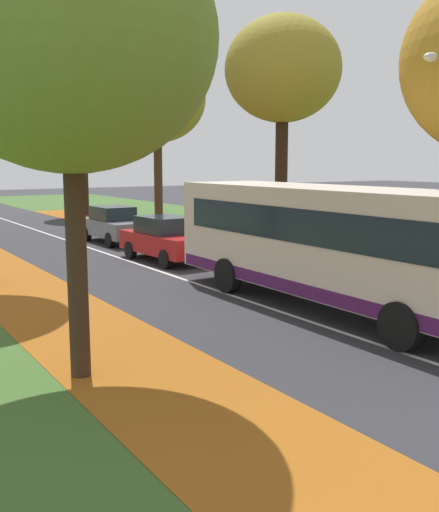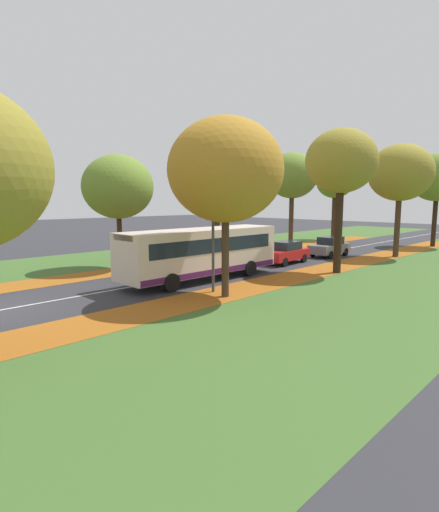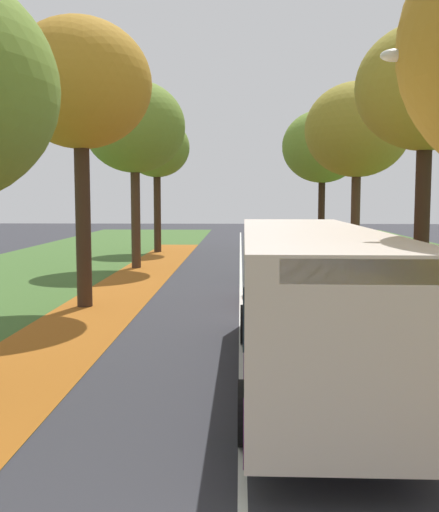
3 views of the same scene
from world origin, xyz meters
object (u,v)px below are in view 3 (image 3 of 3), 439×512
at_px(tree_right_mid, 426,89).
at_px(car_grey_following, 276,262).
at_px(tree_left_distant, 157,148).
at_px(tree_right_distant, 322,147).
at_px(car_red_lead, 275,280).
at_px(tree_right_far, 357,130).
at_px(tree_left_far, 135,128).
at_px(tree_left_mid, 80,86).
at_px(bus, 308,295).

relative_size(tree_right_mid, car_grey_following, 2.13).
height_order(tree_left_distant, tree_right_mid, tree_right_mid).
xyz_separation_m(tree_left_distant, car_grey_following, (6.99, -13.16, -5.92)).
bearing_deg(tree_right_mid, tree_right_distant, 91.27).
xyz_separation_m(car_red_lead, car_grey_following, (0.39, 5.70, 0.00)).
xyz_separation_m(tree_right_far, tree_right_distant, (-0.27, 10.25, 0.07)).
xyz_separation_m(tree_left_far, tree_right_distant, (10.63, 9.48, -0.20)).
distance_m(tree_right_mid, tree_right_distant, 20.36).
distance_m(tree_left_mid, bus, 11.41).
height_order(tree_left_mid, bus, tree_left_mid).
bearing_deg(tree_right_far, tree_right_distant, 91.50).
height_order(tree_left_far, car_grey_following, tree_left_far).
relative_size(tree_left_mid, bus, 0.89).
distance_m(tree_left_distant, car_red_lead, 20.84).
bearing_deg(car_red_lead, car_grey_following, 86.12).
xyz_separation_m(tree_left_distant, bus, (6.75, -27.40, -5.03)).
bearing_deg(tree_left_far, tree_left_mid, -89.06).
height_order(tree_left_mid, tree_left_distant, tree_left_mid).
bearing_deg(tree_right_distant, car_red_lead, -102.04).
relative_size(tree_right_mid, tree_right_far, 0.99).
height_order(tree_left_far, tree_right_mid, tree_left_far).
distance_m(tree_left_mid, tree_right_mid, 10.91).
xyz_separation_m(tree_right_far, bus, (-4.28, -17.77, -5.09)).
xyz_separation_m(tree_right_far, car_red_lead, (-4.42, -9.23, -5.98)).
xyz_separation_m(tree_right_mid, tree_right_distant, (-0.45, 20.35, -0.11)).
relative_size(tree_right_far, bus, 0.87).
xyz_separation_m(tree_right_mid, tree_right_far, (-0.18, 10.10, -0.17)).
bearing_deg(tree_right_far, tree_left_distant, 138.88).
relative_size(tree_left_far, bus, 0.90).
distance_m(tree_left_far, car_grey_following, 10.23).
bearing_deg(car_grey_following, car_red_lead, -93.88).
distance_m(tree_right_distant, bus, 28.77).
xyz_separation_m(tree_right_mid, bus, (-4.46, -7.67, -5.26)).
bearing_deg(car_red_lead, tree_right_far, 64.39).
bearing_deg(tree_right_far, tree_right_mid, -88.96).
bearing_deg(tree_left_distant, tree_right_far, -41.12).
relative_size(tree_left_mid, car_grey_following, 2.19).
height_order(tree_left_mid, car_red_lead, tree_left_mid).
bearing_deg(bus, tree_left_far, 109.66).
relative_size(tree_right_mid, tree_right_distant, 0.97).
relative_size(tree_left_mid, tree_left_distant, 1.06).
distance_m(tree_right_far, bus, 18.97).
distance_m(tree_right_mid, bus, 10.31).
bearing_deg(tree_right_far, tree_left_far, 175.96).
bearing_deg(tree_left_distant, tree_right_distant, 3.31).
height_order(car_red_lead, car_grey_following, same).
bearing_deg(tree_right_distant, car_grey_following, -105.30).
bearing_deg(car_red_lead, tree_right_distant, 77.96).
distance_m(tree_left_far, car_red_lead, 13.45).
relative_size(tree_right_far, car_grey_following, 2.15).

